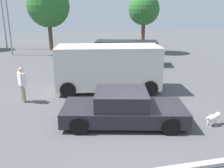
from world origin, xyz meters
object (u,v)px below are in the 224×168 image
Objects in this scene: dog at (214,118)px; light_post_near at (1,1)px; suv_dark at (126,52)px; pedestrian at (22,82)px; light_post_mid at (7,13)px; van_white at (108,67)px; sedan_foreground at (123,108)px.

light_post_near reaches higher than dog.
dog is 0.09× the size of light_post_near.
pedestrian is at bearing -117.35° from suv_dark.
light_post_near reaches higher than light_post_mid.
suv_dark is at bearing -33.95° from light_post_mid.
light_post_near is (-10.45, 10.16, 3.93)m from suv_dark.
van_white is (-2.90, 4.74, 0.95)m from dog.
light_post_mid is at bearing -73.37° from light_post_near.
light_post_mid is (1.17, -3.91, -1.13)m from light_post_near.
van_white reaches higher than dog.
van_white reaches higher than suv_dark.
suv_dark is 0.67× the size of light_post_near.
light_post_near is at bearing -104.73° from pedestrian.
light_post_mid is (-9.57, 16.75, 3.50)m from dog.
dog is (3.15, -0.90, -0.28)m from sedan_foreground.
dog is 10.53m from suv_dark.
light_post_mid is at bearing 106.03° from dog.
sedan_foreground is at bearing -68.99° from light_post_near.
dog is 19.61m from light_post_mid.
light_post_mid reaches higher than van_white.
pedestrian is (-7.00, 3.92, 0.66)m from dog.
suv_dark is (2.61, 5.76, -0.25)m from van_white.
suv_dark is at bearing -162.82° from pedestrian.
light_post_near is (-10.74, 20.66, 4.63)m from dog.
light_post_mid is (-2.57, 12.84, 2.83)m from pedestrian.
dog is 0.14× the size of suv_dark.
light_post_near is 4.23m from light_post_mid.
dog is 8.05m from pedestrian.
van_white is 6.33m from suv_dark.
pedestrian is (-6.70, -6.59, -0.04)m from suv_dark.
pedestrian is at bearing 20.67° from van_white.
light_post_mid reaches higher than sedan_foreground.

